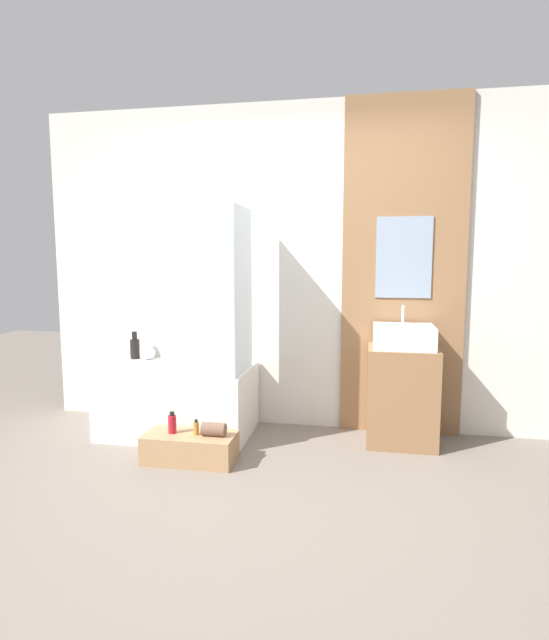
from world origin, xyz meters
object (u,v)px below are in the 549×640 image
(vase_round_light, at_px, (148,353))
(bathtub, at_px, (179,400))
(wooden_step_bench, at_px, (190,448))
(vase_tall_dark, at_px, (135,348))
(bottle_soap_primary, at_px, (172,423))
(bottle_soap_secondary, at_px, (196,428))
(sink, at_px, (403,336))

(vase_round_light, bearing_deg, bathtub, -33.52)
(wooden_step_bench, relative_size, vase_tall_dark, 2.68)
(vase_round_light, height_order, bottle_soap_primary, vase_round_light)
(vase_round_light, bearing_deg, bottle_soap_primary, -56.04)
(vase_round_light, height_order, bottle_soap_secondary, vase_round_light)
(wooden_step_bench, xyz_separation_m, vase_round_light, (-0.64, 0.76, 0.49))
(vase_round_light, distance_m, bottle_soap_secondary, 1.08)
(vase_tall_dark, height_order, bottle_soap_primary, vase_tall_dark)
(vase_tall_dark, distance_m, bottle_soap_secondary, 1.19)
(vase_tall_dark, relative_size, vase_round_light, 2.06)
(bathtub, distance_m, vase_round_light, 0.53)
(sink, bearing_deg, vase_round_light, 176.32)
(bottle_soap_primary, xyz_separation_m, bottle_soap_secondary, (0.17, 0.00, -0.02))
(bathtub, xyz_separation_m, sink, (1.72, 0.10, 0.54))
(sink, bearing_deg, vase_tall_dark, 176.08)
(wooden_step_bench, relative_size, bottle_soap_primary, 4.14)
(sink, xyz_separation_m, bottle_soap_primary, (-1.56, -0.63, -0.55))
(sink, bearing_deg, bottle_soap_secondary, -155.73)
(bathtub, height_order, vase_round_light, vase_round_light)
(bathtub, relative_size, wooden_step_bench, 1.84)
(bathtub, bearing_deg, vase_tall_dark, 152.42)
(bottle_soap_primary, bearing_deg, bathtub, 106.59)
(vase_tall_dark, height_order, vase_round_light, vase_tall_dark)
(wooden_step_bench, relative_size, sink, 1.43)
(bathtub, relative_size, bottle_soap_primary, 7.64)
(wooden_step_bench, height_order, vase_round_light, vase_round_light)
(wooden_step_bench, distance_m, vase_round_light, 1.11)
(bathtub, height_order, sink, sink)
(wooden_step_bench, height_order, sink, sink)
(sink, height_order, vase_round_light, sink)
(vase_tall_dark, relative_size, bottle_soap_secondary, 2.20)
(wooden_step_bench, distance_m, sink, 1.72)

